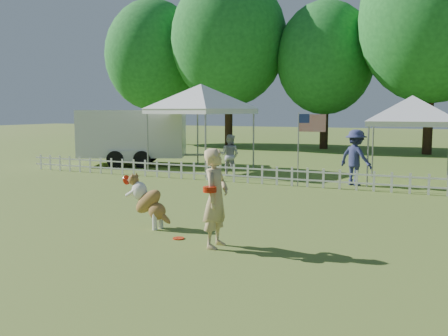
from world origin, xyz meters
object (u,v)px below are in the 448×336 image
canopy_tent_right (411,141)px  handler (216,198)px  dog (149,202)px  frisbee_on_turf (179,238)px  flag_pole (298,150)px  spectator_a (230,155)px  spectator_b (356,158)px  cargo_trailer (133,137)px  canopy_tent_left (201,129)px

canopy_tent_right → handler: bearing=-109.2°
canopy_tent_right → dog: bearing=-120.8°
frisbee_on_turf → flag_pole: 7.25m
canopy_tent_right → spectator_a: (-6.08, -0.82, -0.64)m
spectator_b → cargo_trailer: bearing=16.3°
handler → frisbee_on_turf: handler is taller
canopy_tent_right → cargo_trailer: (-11.41, 0.79, -0.18)m
handler → flag_pole: (-0.70, 7.35, 0.29)m
spectator_a → dog: bearing=102.5°
frisbee_on_turf → canopy_tent_right: (3.28, 9.34, 1.38)m
canopy_tent_left → spectator_a: bearing=-17.8°
canopy_tent_right → spectator_a: size_ratio=1.85×
canopy_tent_right → cargo_trailer: size_ratio=0.50×
handler → dog: bearing=67.2°
frisbee_on_turf → spectator_a: size_ratio=0.14×
cargo_trailer → spectator_a: size_ratio=3.66×
dog → canopy_tent_right: 9.84m
dog → spectator_a: bearing=109.3°
canopy_tent_left → spectator_a: size_ratio=2.20×
handler → dog: handler is taller
spectator_a → spectator_b: (4.55, -0.37, 0.13)m
handler → spectator_a: 9.46m
dog → spectator_a: 8.20m
cargo_trailer → dog: bearing=-78.3°
dog → frisbee_on_turf: size_ratio=5.02×
canopy_tent_left → spectator_b: canopy_tent_left is taller
canopy_tent_right → flag_pole: (-3.12, -2.19, -0.24)m
cargo_trailer → flag_pole: cargo_trailer is taller
cargo_trailer → spectator_b: size_ratio=3.12×
frisbee_on_turf → cargo_trailer: (-8.12, 10.13, 1.21)m
cargo_trailer → spectator_a: cargo_trailer is taller
handler → spectator_b: 8.40m
handler → dog: 2.02m
spectator_a → cargo_trailer: bearing=-17.0°
canopy_tent_left → flag_pole: canopy_tent_left is taller
frisbee_on_turf → canopy_tent_right: 10.00m
canopy_tent_left → canopy_tent_right: canopy_tent_left is taller
dog → handler: bearing=-14.5°
cargo_trailer → canopy_tent_left: bearing=-34.1°
canopy_tent_left → spectator_b: 6.43m
canopy_tent_left → spectator_b: bearing=0.8°
canopy_tent_right → flag_pole: canopy_tent_right is taller
cargo_trailer → spectator_b: cargo_trailer is taller
frisbee_on_turf → canopy_tent_left: size_ratio=0.06×
handler → frisbee_on_turf: size_ratio=8.06×
canopy_tent_left → flag_pole: size_ratio=1.44×
dog → cargo_trailer: bearing=133.2°
dog → frisbee_on_turf: (0.99, -0.52, -0.53)m
frisbee_on_turf → spectator_b: size_ratio=0.12×
frisbee_on_turf → cargo_trailer: 13.04m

